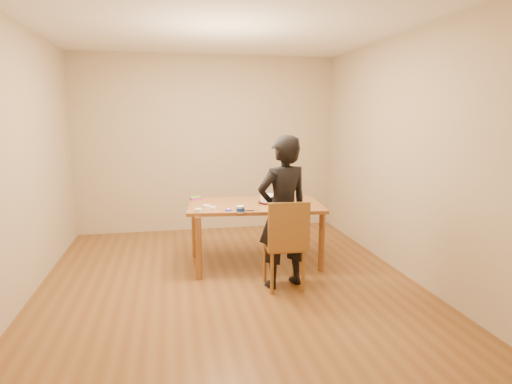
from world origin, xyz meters
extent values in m
cube|color=brown|center=(0.00, 0.00, 0.00)|extent=(4.00, 4.50, 0.00)
cube|color=silver|center=(0.00, 0.00, 2.70)|extent=(4.00, 4.50, 0.00)
cube|color=tan|center=(0.00, 2.25, 1.35)|extent=(4.00, 0.00, 2.70)
cube|color=tan|center=(-2.00, 0.00, 1.35)|extent=(0.00, 4.50, 2.70)
cube|color=tan|center=(2.00, 0.00, 1.35)|extent=(0.00, 4.50, 2.70)
cube|color=brown|center=(0.40, 0.48, 0.73)|extent=(1.67, 1.11, 0.04)
cube|color=brown|center=(0.55, -0.29, 0.45)|extent=(0.41, 0.41, 0.04)
cylinder|color=red|center=(0.57, 0.49, 0.76)|extent=(0.26, 0.26, 0.02)
cylinder|color=white|center=(0.57, 0.49, 0.80)|extent=(0.22, 0.22, 0.07)
ellipsoid|color=white|center=(0.57, 0.49, 0.85)|extent=(0.21, 0.21, 0.03)
cylinder|color=white|center=(0.15, 0.03, 0.79)|extent=(0.09, 0.09, 0.08)
cylinder|color=#1A19A6|center=(0.04, 0.17, 0.75)|extent=(0.09, 0.09, 0.01)
ellipsoid|color=white|center=(0.04, 0.17, 0.77)|extent=(0.04, 0.04, 0.02)
cylinder|color=white|center=(-0.30, 0.15, 0.77)|extent=(0.08, 0.08, 0.04)
cylinder|color=white|center=(-0.19, 0.33, 0.77)|extent=(0.08, 0.08, 0.04)
cylinder|color=white|center=(-0.13, 0.25, 0.77)|extent=(0.08, 0.08, 0.04)
cube|color=#C52E8B|center=(-0.28, 0.87, 0.76)|extent=(0.16, 0.11, 0.02)
cube|color=green|center=(-0.29, 0.88, 0.78)|extent=(0.13, 0.08, 0.02)
cube|color=black|center=(0.23, 0.10, 0.75)|extent=(0.17, 0.02, 0.01)
imported|color=black|center=(0.55, -0.25, 0.80)|extent=(0.67, 0.53, 1.60)
camera|label=1|loc=(-0.58, -4.44, 1.79)|focal=30.00mm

